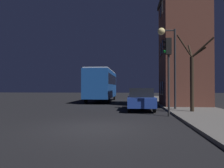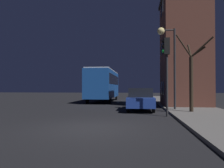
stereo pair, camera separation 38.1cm
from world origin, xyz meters
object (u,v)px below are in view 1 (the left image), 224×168
Objects in this scene: bare_tree at (193,76)px; car_mid_lane at (140,96)px; car_near_lane at (141,99)px; bus at (102,83)px; streetlamp at (168,48)px; traffic_light at (168,60)px.

bare_tree is 0.97× the size of car_mid_lane.
bus is at bearing 113.52° from car_near_lane.
bare_tree is at bearing -49.51° from streetlamp.
traffic_light is at bearing -67.32° from car_near_lane.
car_near_lane reaches higher than car_mid_lane.
car_mid_lane is (-1.15, 10.62, -2.34)m from traffic_light.
streetlamp is 0.56× the size of bus.
car_mid_lane is at bearing 101.81° from streetlamp.
bus is 2.07× the size of car_mid_lane.
streetlamp is at bearing -9.42° from car_near_lane.
car_near_lane is (-1.37, 3.27, -2.28)m from traffic_light.
bare_tree is 0.99× the size of car_near_lane.
bare_tree reaches higher than traffic_light.
streetlamp reaches higher than car_mid_lane.
traffic_light is 0.43× the size of bus.
car_mid_lane is at bearing 107.35° from bare_tree.
car_mid_lane is (4.30, -2.02, -1.37)m from bus.
bare_tree reaches higher than car_near_lane.
bare_tree reaches higher than bus.
traffic_light is 13.80m from bus.
bare_tree is at bearing -29.90° from car_near_lane.
streetlamp is 1.18× the size of car_near_lane.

